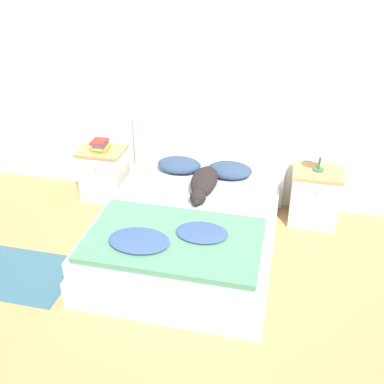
% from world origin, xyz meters
% --- Properties ---
extents(ground_plane, '(16.00, 16.00, 0.00)m').
position_xyz_m(ground_plane, '(0.00, 0.00, 0.00)').
color(ground_plane, tan).
extents(wall_back, '(9.00, 0.06, 2.55)m').
position_xyz_m(wall_back, '(0.00, 2.13, 1.27)').
color(wall_back, white).
rests_on(wall_back, ground_plane).
extents(bed, '(1.66, 2.02, 0.46)m').
position_xyz_m(bed, '(-0.01, 1.03, 0.23)').
color(bed, white).
rests_on(bed, ground_plane).
extents(headboard, '(1.74, 0.06, 1.01)m').
position_xyz_m(headboard, '(-0.01, 2.06, 0.52)').
color(headboard, white).
rests_on(headboard, ground_plane).
extents(nightstand_left, '(0.51, 0.41, 0.61)m').
position_xyz_m(nightstand_left, '(-1.21, 1.84, 0.31)').
color(nightstand_left, silver).
rests_on(nightstand_left, ground_plane).
extents(nightstand_right, '(0.51, 0.41, 0.61)m').
position_xyz_m(nightstand_right, '(1.19, 1.84, 0.31)').
color(nightstand_right, silver).
rests_on(nightstand_right, ground_plane).
extents(pillow_left, '(0.49, 0.33, 0.15)m').
position_xyz_m(pillow_left, '(-0.29, 1.82, 0.53)').
color(pillow_left, navy).
rests_on(pillow_left, bed).
extents(pillow_right, '(0.49, 0.33, 0.15)m').
position_xyz_m(pillow_right, '(0.27, 1.82, 0.53)').
color(pillow_right, navy).
rests_on(pillow_right, bed).
extents(quilt, '(1.49, 0.93, 0.10)m').
position_xyz_m(quilt, '(-0.02, 0.52, 0.49)').
color(quilt, '#4C8466').
rests_on(quilt, bed).
extents(dog, '(0.27, 0.78, 0.19)m').
position_xyz_m(dog, '(0.06, 1.46, 0.55)').
color(dog, black).
rests_on(dog, bed).
extents(book_stack, '(0.19, 0.22, 0.11)m').
position_xyz_m(book_stack, '(-1.21, 1.83, 0.67)').
color(book_stack, orange).
rests_on(book_stack, nightstand_left).
extents(table_lamp, '(0.20, 0.20, 0.34)m').
position_xyz_m(table_lamp, '(1.19, 1.86, 0.87)').
color(table_lamp, '#336B4C').
rests_on(table_lamp, nightstand_right).
extents(rug, '(1.05, 0.71, 0.00)m').
position_xyz_m(rug, '(-1.48, 0.32, 0.00)').
color(rug, '#335B70').
rests_on(rug, ground_plane).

